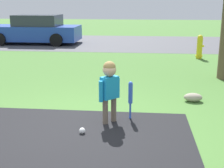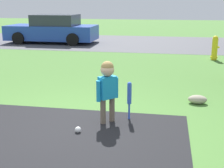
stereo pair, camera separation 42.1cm
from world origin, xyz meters
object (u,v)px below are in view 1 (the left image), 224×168
child (109,83)px  parked_car (35,30)px  sports_ball (82,131)px  fire_hydrant (200,47)px  baseball_bat (130,95)px

child → parked_car: 10.47m
child → sports_ball: 0.86m
child → sports_ball: bearing=-173.3°
parked_car → fire_hydrant: bearing=154.7°
sports_ball → parked_car: bearing=112.7°
baseball_bat → child: bearing=-148.8°
sports_ball → baseball_bat: bearing=45.0°
fire_hydrant → baseball_bat: bearing=-109.6°
sports_ball → fire_hydrant: bearing=67.1°
sports_ball → parked_car: (-4.15, 9.94, 0.57)m
baseball_bat → parked_car: (-4.84, 9.25, 0.19)m
child → baseball_bat: size_ratio=1.57×
child → fire_hydrant: 6.63m
fire_hydrant → parked_car: parked_car is taller
fire_hydrant → parked_car: bearing=154.7°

